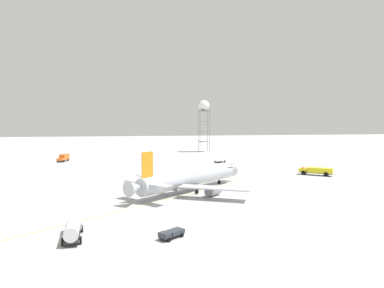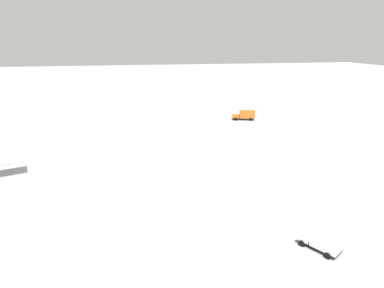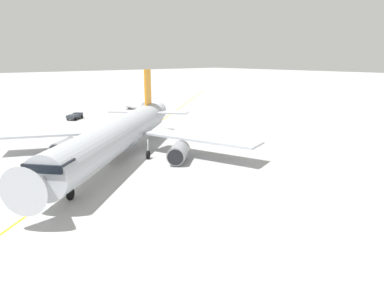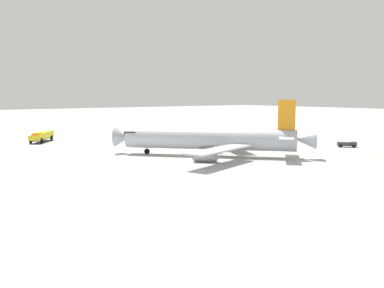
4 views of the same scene
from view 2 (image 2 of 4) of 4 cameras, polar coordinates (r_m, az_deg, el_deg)
pushback_tug_truck at (r=43.84m, az=22.22°, el=-16.23°), size 4.67×5.47×1.30m
catering_truck_truck at (r=104.78m, az=9.55°, el=5.21°), size 7.58×4.20×3.10m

